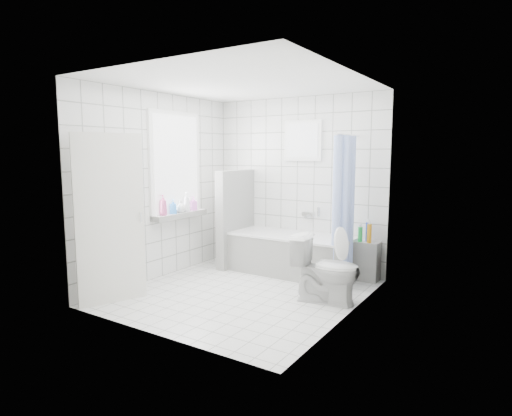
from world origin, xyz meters
The scene contains 19 objects.
ground centered at (0.00, 0.00, 0.00)m, with size 3.00×3.00×0.00m, color white.
ceiling centered at (0.00, 0.00, 2.60)m, with size 3.00×3.00×0.00m, color white.
wall_back centered at (0.00, 1.50, 1.30)m, with size 2.80×0.02×2.60m, color white.
wall_front centered at (0.00, -1.50, 1.30)m, with size 2.80×0.02×2.60m, color white.
wall_left centered at (-1.40, 0.00, 1.30)m, with size 0.02×3.00×2.60m, color white.
wall_right centered at (1.40, 0.00, 1.30)m, with size 0.02×3.00×2.60m, color white.
window_left centered at (-1.35, 0.30, 1.60)m, with size 0.01×0.90×1.40m, color white.
window_back centered at (0.10, 1.46, 1.95)m, with size 0.50×0.01×0.50m, color white.
window_sill centered at (-1.31, 0.30, 0.86)m, with size 0.18×1.02×0.08m, color white.
door centered at (-1.10, -1.11, 1.00)m, with size 0.04×0.80×2.00m, color silver.
bathtub centered at (0.11, 1.13, 0.29)m, with size 1.80×0.77×0.58m.
partition_wall centered at (-0.86, 1.07, 0.75)m, with size 0.15×0.85×1.50m, color white.
tiled_ledge centered at (1.13, 1.38, 0.28)m, with size 0.40×0.24×0.55m, color white.
toilet centered at (1.03, 0.27, 0.40)m, with size 0.45×0.79×0.80m, color white.
curtain_rod centered at (0.95, 1.10, 2.00)m, with size 0.02×0.02×0.80m, color silver.
shower_curtain centered at (0.95, 0.97, 1.10)m, with size 0.14×0.48×1.78m, color #4E72E6, non-canonical shape.
tub_faucet centered at (0.21, 1.46, 0.85)m, with size 0.18×0.06×0.06m, color silver.
sill_bottles centered at (-1.30, 0.27, 1.02)m, with size 0.20×0.79×0.29m.
ledge_bottles centered at (1.15, 1.35, 0.67)m, with size 0.19×0.16×0.26m.
Camera 1 is at (2.98, -4.34, 1.78)m, focal length 30.00 mm.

